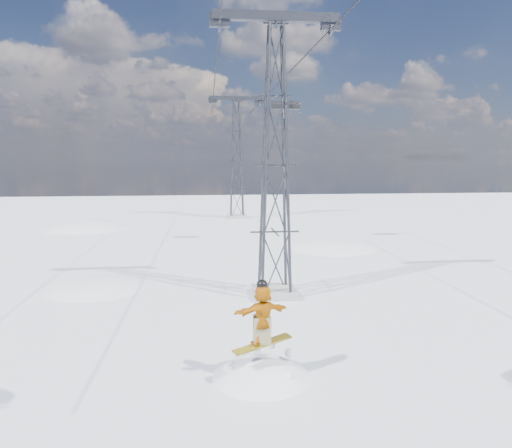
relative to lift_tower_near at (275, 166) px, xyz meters
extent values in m
plane|color=white|center=(-0.80, -8.00, -5.47)|extent=(120.00, 120.00, 0.00)
sphere|color=white|center=(-7.80, 2.00, -13.12)|extent=(16.00, 16.00, 16.00)
sphere|color=white|center=(5.20, 10.00, -14.97)|extent=(20.00, 20.00, 20.00)
sphere|color=white|center=(-12.80, 20.00, -15.87)|extent=(22.00, 22.00, 22.00)
cube|color=#999999|center=(0.00, 0.00, -5.32)|extent=(1.80, 1.80, 0.30)
cube|color=#2E3036|center=(0.00, 0.00, 5.78)|extent=(5.00, 0.35, 0.35)
cube|color=#2E3036|center=(-2.20, 0.00, 5.58)|extent=(0.80, 0.25, 0.50)
cube|color=#2E3036|center=(2.20, 0.00, 5.58)|extent=(0.80, 0.25, 0.50)
cube|color=#999999|center=(0.00, 25.00, -5.32)|extent=(1.80, 1.80, 0.30)
cube|color=#2E3036|center=(0.00, 25.00, 5.78)|extent=(5.00, 0.35, 0.35)
cube|color=#2E3036|center=(-2.20, 25.00, 5.58)|extent=(0.80, 0.25, 0.50)
cube|color=#2E3036|center=(2.20, 25.00, 5.58)|extent=(0.80, 0.25, 0.50)
cylinder|color=black|center=(-2.20, 11.50, 5.38)|extent=(0.06, 51.00, 0.06)
cylinder|color=black|center=(2.20, 11.50, 5.38)|extent=(0.06, 51.00, 0.06)
sphere|color=white|center=(-1.40, -7.11, -7.22)|extent=(4.40, 4.40, 4.40)
cube|color=gold|center=(-1.40, -7.41, -4.43)|extent=(1.62, 0.88, 0.23)
imported|color=#C46B08|center=(-1.40, -7.41, -3.63)|extent=(1.52, 0.81, 1.57)
cube|color=#847B51|center=(-1.40, -7.41, -4.05)|extent=(0.51, 0.43, 0.72)
sphere|color=black|center=(-1.40, -7.41, -2.86)|extent=(0.29, 0.29, 0.29)
cylinder|color=black|center=(2.20, 10.33, 4.36)|extent=(0.07, 0.07, 2.04)
cube|color=black|center=(2.20, 10.33, 3.34)|extent=(1.85, 0.42, 0.07)
cube|color=black|center=(2.20, 10.54, 3.62)|extent=(1.85, 0.06, 0.51)
cylinder|color=black|center=(2.20, 10.10, 3.11)|extent=(1.85, 0.06, 0.06)
cylinder|color=black|center=(2.20, 10.06, 3.67)|extent=(1.85, 0.05, 0.05)
camera|label=1|loc=(-2.74, -18.55, 0.37)|focal=32.00mm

